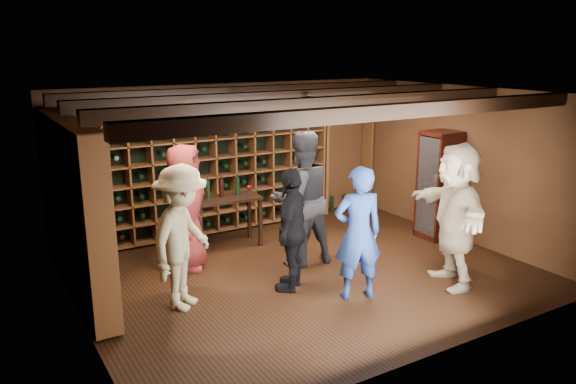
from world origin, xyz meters
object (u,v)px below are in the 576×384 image
guest_woman_black (292,230)px  tasting_table (225,203)px  display_cabinet (439,187)px  guest_khaki (182,238)px  man_grey_suit (301,199)px  guest_red_floral (185,208)px  guest_beige (455,215)px  man_blue_shirt (358,233)px

guest_woman_black → tasting_table: 1.91m
display_cabinet → guest_khaki: 4.55m
man_grey_suit → guest_woman_black: size_ratio=1.21×
guest_khaki → display_cabinet: bearing=-38.1°
guest_red_floral → guest_khaki: guest_red_floral is taller
guest_beige → man_blue_shirt: bearing=-81.8°
guest_khaki → guest_red_floral: bearing=25.4°
display_cabinet → guest_red_floral: guest_red_floral is taller
man_blue_shirt → guest_beige: bearing=-175.4°
guest_beige → tasting_table: 3.49m
guest_red_floral → tasting_table: guest_red_floral is taller
man_blue_shirt → guest_beige: (1.35, -0.32, 0.11)m
man_blue_shirt → guest_red_floral: 2.51m
guest_khaki → tasting_table: bearing=9.6°
man_grey_suit → guest_beige: bearing=131.2°
display_cabinet → guest_red_floral: size_ratio=0.97×
tasting_table → guest_woman_black: bearing=-83.9°
guest_red_floral → guest_khaki: 1.25m
guest_red_floral → tasting_table: bearing=-26.6°
man_grey_suit → tasting_table: (-0.64, 1.21, -0.25)m
guest_woman_black → guest_beige: bearing=109.8°
man_blue_shirt → man_grey_suit: bearing=-72.9°
man_grey_suit → man_blue_shirt: bearing=91.7°
man_blue_shirt → guest_woman_black: man_blue_shirt is taller
display_cabinet → guest_red_floral: (-4.06, 0.84, 0.05)m
display_cabinet → man_grey_suit: man_grey_suit is taller
man_blue_shirt → guest_khaki: (-1.97, 0.86, 0.03)m
guest_red_floral → tasting_table: size_ratio=1.62×
man_blue_shirt → man_grey_suit: man_grey_suit is taller
guest_khaki → tasting_table: guest_khaki is taller
guest_woman_black → guest_khaki: guest_khaki is taller
tasting_table → man_blue_shirt: bearing=-72.0°
display_cabinet → guest_woman_black: (-3.14, -0.52, -0.05)m
guest_woman_black → tasting_table: bearing=-131.5°
display_cabinet → guest_woman_black: bearing=-170.6°
man_grey_suit → guest_woman_black: 0.92m
guest_beige → display_cabinet: bearing=162.0°
display_cabinet → guest_beige: size_ratio=0.91×
man_blue_shirt → guest_beige: size_ratio=0.89×
man_grey_suit → guest_khaki: 2.04m
guest_red_floral → guest_woman_black: guest_red_floral is taller
man_blue_shirt → man_grey_suit: 1.35m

